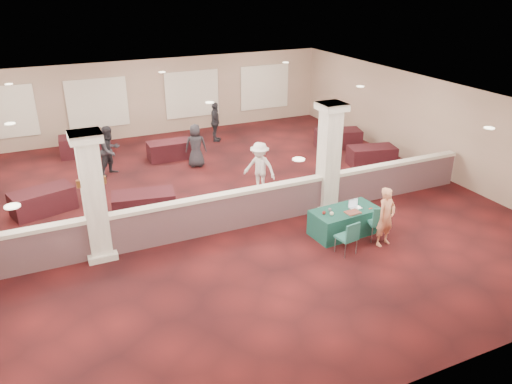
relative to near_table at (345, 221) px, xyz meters
name	(u,v)px	position (x,y,z in m)	size (l,w,h in m)	color
ground	(214,207)	(-2.64, 3.00, -0.35)	(16.00, 16.00, 0.00)	#411011
wall_back	(146,98)	(-2.64, 11.00, 1.25)	(16.00, 0.04, 3.20)	gray
wall_front	(390,317)	(-2.64, -5.00, 1.25)	(16.00, 0.04, 3.20)	gray
wall_right	(428,124)	(5.36, 3.00, 1.25)	(0.04, 16.00, 3.20)	gray
ceiling	(210,102)	(-2.64, 3.00, 2.85)	(16.00, 16.00, 0.02)	silver
partition_wall	(232,210)	(-2.64, 1.50, 0.22)	(15.60, 0.28, 1.10)	brown
column_left	(93,196)	(-6.14, 1.50, 1.29)	(0.72, 0.72, 3.20)	beige
column_right	(329,157)	(0.36, 1.50, 1.29)	(0.72, 0.72, 3.20)	beige
sconce_left	(79,184)	(-6.42, 1.50, 1.65)	(0.12, 0.12, 0.18)	brown
sconce_right	(104,180)	(-5.86, 1.50, 1.65)	(0.12, 0.12, 0.18)	brown
near_table	(345,221)	(0.00, 0.00, 0.00)	(1.82, 0.91, 0.70)	#103C34
conf_chair_main	(379,220)	(0.59, -0.69, 0.23)	(0.62, 0.62, 0.98)	#1E584A
conf_chair_side	(349,236)	(-0.54, -0.97, 0.18)	(0.51, 0.51, 0.90)	#1E584A
woman	(386,217)	(0.58, -0.92, 0.44)	(0.56, 0.38, 1.57)	#E17B61
far_table_front_left	(43,201)	(-7.26, 4.78, 0.00)	(1.73, 0.86, 0.70)	black
far_table_front_center	(144,204)	(-4.64, 3.30, 0.01)	(1.75, 0.87, 0.71)	black
far_table_front_right	(372,156)	(3.86, 4.00, -0.01)	(1.68, 0.84, 0.68)	black
far_table_back_left	(86,145)	(-5.46, 9.48, 0.03)	(1.87, 0.93, 0.76)	black
far_table_back_center	(170,150)	(-2.62, 7.70, -0.01)	(1.65, 0.82, 0.67)	black
far_table_back_right	(338,138)	(3.86, 6.20, 0.01)	(1.77, 0.88, 0.72)	black
attendee_a	(110,151)	(-4.90, 7.00, 0.51)	(0.83, 0.46, 1.73)	black
attendee_b	(260,168)	(-0.90, 3.47, 0.48)	(1.06, 0.49, 1.65)	silver
attendee_c	(215,122)	(-0.32, 9.00, 0.46)	(0.95, 0.46, 1.63)	black
attendee_d	(196,146)	(-1.99, 6.50, 0.43)	(0.77, 0.42, 1.56)	black
laptop_base	(355,208)	(0.29, -0.03, 0.36)	(0.32, 0.22, 0.02)	silver
laptop_screen	(353,202)	(0.28, 0.08, 0.47)	(0.32, 0.01, 0.21)	silver
screen_glow	(353,203)	(0.28, 0.07, 0.46)	(0.29, 0.00, 0.18)	silver
knitting	(353,212)	(0.06, -0.24, 0.36)	(0.38, 0.29, 0.03)	#A8351A
yarn_cream	(332,214)	(-0.52, -0.13, 0.40)	(0.11, 0.11, 0.11)	#EDE3C3
yarn_red	(324,213)	(-0.67, 0.01, 0.40)	(0.10, 0.10, 0.10)	#611F13
yarn_grey	(330,210)	(-0.44, 0.09, 0.40)	(0.10, 0.10, 0.10)	#4F5055
scissors	(371,209)	(0.64, -0.23, 0.35)	(0.11, 0.03, 0.01)	red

